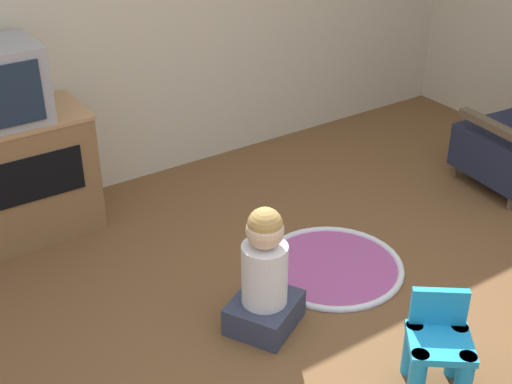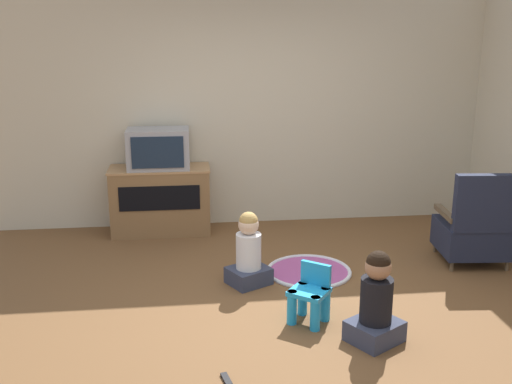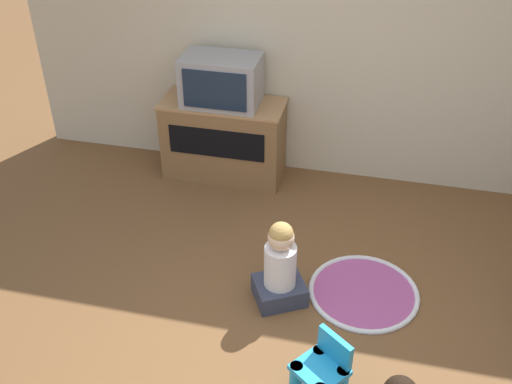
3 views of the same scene
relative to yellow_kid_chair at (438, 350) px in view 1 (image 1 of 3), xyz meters
The scene contains 4 objects.
ground_plane 0.41m from the yellow_kid_chair, 122.52° to the left, with size 30.00×30.00×0.00m, color brown.
yellow_kid_chair is the anchor object (origin of this frame).
play_mat 1.01m from the yellow_kid_chair, 78.73° to the left, with size 0.82×0.82×0.04m.
child_watching_center 0.89m from the yellow_kid_chair, 117.61° to the left, with size 0.46×0.44×0.69m.
Camera 1 is at (-1.84, -1.86, 2.40)m, focal length 50.00 mm.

